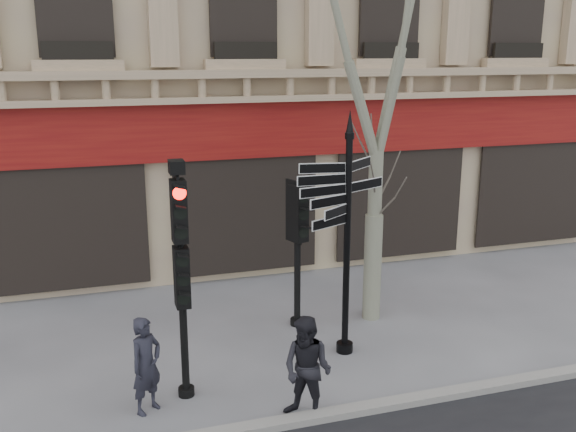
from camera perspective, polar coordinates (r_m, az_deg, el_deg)
name	(u,v)px	position (r m, az deg, el deg)	size (l,w,h in m)	color
ground	(316,372)	(11.32, 2.52, -13.69)	(80.00, 80.00, 0.00)	#5A5A5F
kerb	(348,412)	(10.16, 5.33, -16.92)	(80.00, 0.25, 0.12)	gray
fingerpost	(348,194)	(11.05, 5.37, 1.96)	(2.25, 2.25, 4.40)	black
traffic_signal_main	(180,252)	(9.80, -9.56, -3.18)	(0.42, 0.30, 3.80)	black
traffic_signal_secondary	(298,229)	(12.38, 0.85, -1.14)	(0.56, 0.47, 2.87)	black
plane_tree	(381,17)	(12.42, 8.29, 17.12)	(3.19, 3.19, 8.46)	gray
pedestrian_a	(146,365)	(10.11, -12.48, -12.83)	(0.56, 0.36, 1.52)	black
pedestrian_b	(307,370)	(9.67, 1.74, -13.48)	(0.78, 0.61, 1.61)	black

